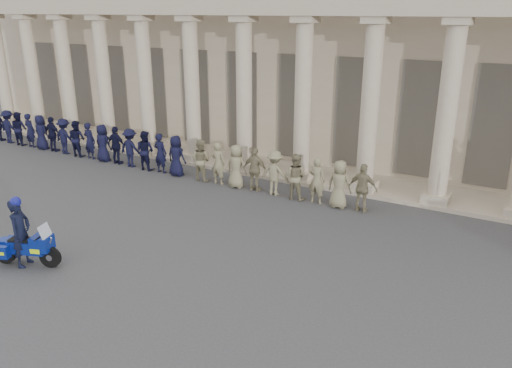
# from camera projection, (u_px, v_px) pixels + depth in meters

# --- Properties ---
(ground) EXTENTS (90.00, 90.00, 0.00)m
(ground) POSITION_uv_depth(u_px,v_px,m) (137.00, 254.00, 13.99)
(ground) COLOR #3B3B3D
(ground) RESTS_ON ground
(building) EXTENTS (40.00, 12.50, 9.00)m
(building) POSITION_uv_depth(u_px,v_px,m) (337.00, 52.00, 24.57)
(building) COLOR tan
(building) RESTS_ON ground
(officer_rank) EXTENTS (20.54, 0.64, 1.69)m
(officer_rank) POSITION_uv_depth(u_px,v_px,m) (136.00, 149.00, 21.40)
(officer_rank) COLOR black
(officer_rank) RESTS_ON ground
(motorcycle) EXTENTS (1.82, 1.08, 1.22)m
(motorcycle) POSITION_uv_depth(u_px,v_px,m) (27.00, 247.00, 13.24)
(motorcycle) COLOR black
(motorcycle) RESTS_ON ground
(rider) EXTENTS (0.66, 0.79, 1.96)m
(rider) POSITION_uv_depth(u_px,v_px,m) (21.00, 232.00, 13.11)
(rider) COLOR black
(rider) RESTS_ON ground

